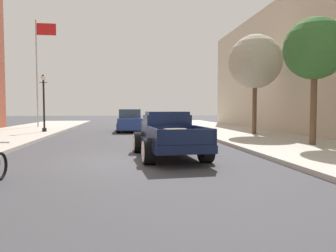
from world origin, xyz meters
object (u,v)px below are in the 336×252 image
object	(u,v)px
hotrod_truck_navy	(167,135)
car_background_blue	(130,121)
street_tree_second	(255,62)
street_tree_nearest	(315,49)
flagpole	(39,61)
street_lamp_far	(44,98)

from	to	relation	value
hotrod_truck_navy	car_background_blue	bearing A→B (deg)	95.12
street_tree_second	hotrod_truck_navy	bearing A→B (deg)	-130.97
street_tree_second	street_tree_nearest	bearing A→B (deg)	-88.71
car_background_blue	flagpole	xyz separation A→B (m)	(-7.59, 5.17, 5.00)
flagpole	car_background_blue	bearing A→B (deg)	-34.30
street_tree_second	car_background_blue	bearing A→B (deg)	145.16
street_lamp_far	street_tree_second	xyz separation A→B (m)	(13.19, -3.83, 2.13)
street_lamp_far	flagpole	bearing A→B (deg)	105.88
flagpole	street_tree_second	bearing A→B (deg)	-34.57
hotrod_truck_navy	car_background_blue	xyz separation A→B (m)	(-1.12, 12.51, 0.01)
flagpole	hotrod_truck_navy	bearing A→B (deg)	-63.79
car_background_blue	hotrod_truck_navy	bearing A→B (deg)	-84.88
flagpole	street_tree_nearest	distance (m)	22.30
flagpole	street_tree_nearest	size ratio (longest dim) A/B	1.71
car_background_blue	flagpole	distance (m)	10.46
street_tree_nearest	street_tree_second	bearing A→B (deg)	91.29
hotrod_truck_navy	street_tree_nearest	bearing A→B (deg)	12.40
street_lamp_far	street_tree_second	world-z (taller)	street_tree_second
street_lamp_far	street_tree_nearest	distance (m)	16.59
car_background_blue	street_tree_nearest	distance (m)	13.87
hotrod_truck_navy	street_tree_second	xyz separation A→B (m)	(6.35, 7.31, 3.76)
flagpole	street_lamp_far	bearing A→B (deg)	-74.12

